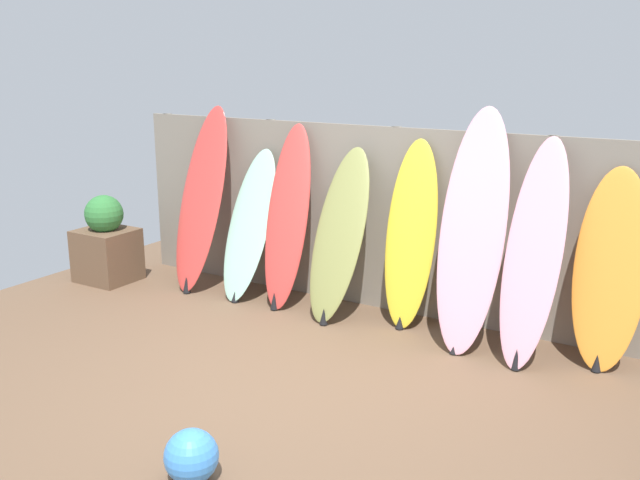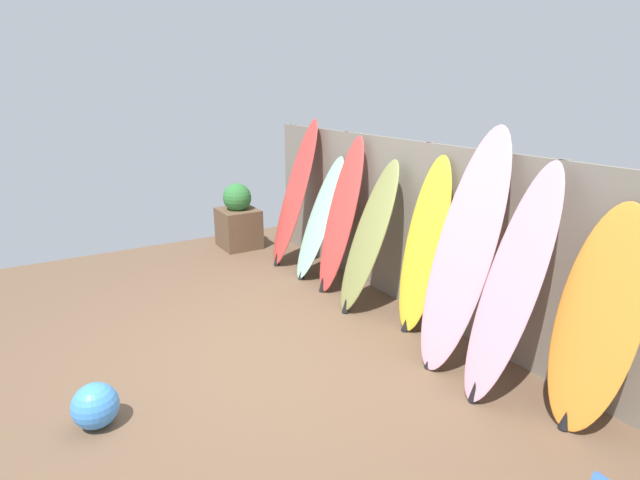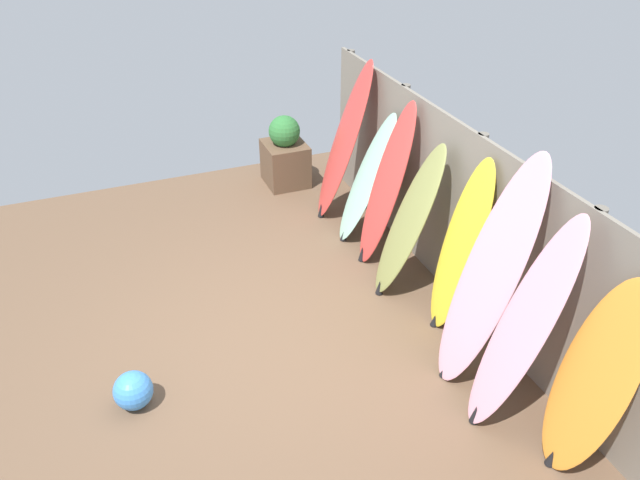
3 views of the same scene
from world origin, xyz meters
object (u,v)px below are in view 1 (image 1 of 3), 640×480
Objects in this scene: surfboard_olive_3 at (339,236)px; surfboard_pink_6 at (534,255)px; surfboard_red_0 at (201,200)px; surfboard_pink_5 at (473,231)px; surfboard_red_2 at (287,218)px; surfboard_orange_7 at (610,271)px; surfboard_seafoam_1 at (249,226)px; planter_box at (106,244)px; surfboard_yellow_4 at (411,236)px; beach_ball at (191,456)px.

surfboard_pink_6 is (1.82, -0.03, 0.09)m from surfboard_olive_3.
surfboard_red_0 is 0.95× the size of surfboard_pink_5.
surfboard_olive_3 is (0.63, -0.06, -0.09)m from surfboard_red_2.
surfboard_pink_5 is 1.27× the size of surfboard_orange_7.
surfboard_pink_6 is at bearing -1.77° from surfboard_seafoam_1.
surfboard_olive_3 is 2.82m from planter_box.
surfboard_pink_5 is 0.55m from surfboard_pink_6.
surfboard_pink_5 reaches higher than surfboard_yellow_4.
surfboard_red_2 is 0.99× the size of surfboard_pink_6.
beach_ball is at bearing -77.58° from surfboard_olive_3.
surfboard_seafoam_1 is 1.76m from surfboard_yellow_4.
surfboard_yellow_4 reaches higher than beach_ball.
surfboard_yellow_4 is 5.28× the size of beach_ball.
surfboard_olive_3 is 4.98× the size of beach_ball.
surfboard_seafoam_1 is 3.42m from beach_ball.
surfboard_orange_7 is at bearing 7.25° from surfboard_pink_5.
surfboard_pink_6 is (2.92, -0.09, 0.14)m from surfboard_seafoam_1.
surfboard_red_0 is at bearing -178.91° from surfboard_red_2.
surfboard_yellow_4 is at bearing 89.48° from beach_ball.
surfboard_olive_3 is 0.68m from surfboard_yellow_4.
surfboard_pink_6 is (3.53, -0.08, -0.07)m from surfboard_red_0.
beach_ball is (-0.66, -2.87, -0.85)m from surfboard_pink_5.
surfboard_seafoam_1 is 1.75m from planter_box.
planter_box is (-5.15, -0.52, -0.37)m from surfboard_orange_7.
surfboard_red_2 is 1.12× the size of surfboard_orange_7.
surfboard_pink_5 reaches higher than planter_box.
surfboard_pink_6 is at bearing -2.25° from surfboard_red_2.
beach_ball is at bearing -66.70° from surfboard_red_2.
surfboard_olive_3 is at bearing -3.06° from surfboard_seafoam_1.
surfboard_seafoam_1 is 0.83× the size of surfboard_pink_6.
surfboard_olive_3 is at bearing 7.28° from planter_box.
surfboard_yellow_4 is at bearing 5.02° from surfboard_red_2.
beach_ball is (2.34, -2.88, -0.80)m from surfboard_red_0.
surfboard_olive_3 is 0.80× the size of surfboard_pink_5.
surfboard_pink_6 is (0.54, -0.06, -0.12)m from surfboard_pink_5.
surfboard_orange_7 is at bearing 19.49° from surfboard_pink_6.
surfboard_red_0 is at bearing -176.78° from surfboard_yellow_4.
surfboard_red_0 is at bearing 179.67° from surfboard_pink_5.
surfboard_red_2 is 1.91m from surfboard_pink_5.
surfboard_orange_7 is (3.48, 0.11, 0.04)m from surfboard_seafoam_1.
planter_box is 4.21m from beach_ball.
surfboard_olive_3 is at bearing -176.01° from surfboard_orange_7.
surfboard_red_2 is at bearing 0.72° from surfboard_seafoam_1.
surfboard_seafoam_1 is 0.75× the size of surfboard_pink_5.
surfboard_seafoam_1 is at bearing 13.86° from planter_box.
surfboard_pink_6 is at bearing -160.51° from surfboard_orange_7.
surfboard_pink_5 is at bearing 1.19° from surfboard_olive_3.
surfboard_orange_7 is (2.38, 0.17, -0.01)m from surfboard_olive_3.
surfboard_seafoam_1 is 0.88× the size of surfboard_yellow_4.
planter_box is (-3.42, -0.53, -0.43)m from surfboard_yellow_4.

